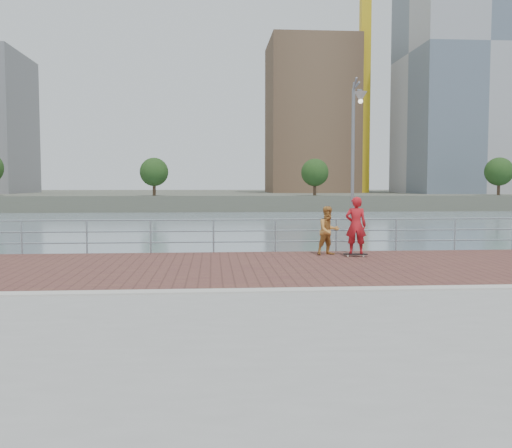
{
  "coord_description": "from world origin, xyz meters",
  "views": [
    {
      "loc": [
        -1.05,
        -11.78,
        2.27
      ],
      "look_at": [
        0.0,
        2.0,
        1.3
      ],
      "focal_mm": 40.0,
      "sensor_mm": 36.0,
      "label": 1
    }
  ],
  "objects": [
    {
      "name": "shoreline_trees",
      "position": [
        8.48,
        77.0,
        4.45
      ],
      "size": [
        144.93,
        5.2,
        6.94
      ],
      "color": "#473323",
      "rests_on": "far_shore"
    },
    {
      "name": "skyline",
      "position": [
        32.26,
        104.4,
        23.26
      ],
      "size": [
        233.0,
        41.0,
        65.76
      ],
      "color": "#ADA38E",
      "rests_on": "far_shore"
    },
    {
      "name": "curb",
      "position": [
        0.0,
        0.0,
        0.03
      ],
      "size": [
        40.0,
        0.4,
        0.06
      ],
      "primitive_type": "cube",
      "color": "#B7B5AD",
      "rests_on": "seawall"
    },
    {
      "name": "skateboarder",
      "position": [
        3.39,
        5.57,
        0.99
      ],
      "size": [
        0.71,
        0.54,
        1.78
      ],
      "primitive_type": "imported",
      "rotation": [
        0.0,
        0.0,
        2.96
      ],
      "color": "red",
      "rests_on": "skateboard"
    },
    {
      "name": "street_lamp",
      "position": [
        3.49,
        6.11,
        3.82
      ],
      "size": [
        0.39,
        1.14,
        5.37
      ],
      "color": "slate",
      "rests_on": "brick_lane"
    },
    {
      "name": "bystander",
      "position": [
        2.62,
        6.02,
        0.79
      ],
      "size": [
        0.9,
        0.8,
        1.55
      ],
      "primitive_type": "imported",
      "rotation": [
        0.0,
        0.0,
        0.33
      ],
      "color": "#BE7F38",
      "rests_on": "brick_lane"
    },
    {
      "name": "water",
      "position": [
        0.0,
        0.0,
        -2.0
      ],
      "size": [
        400.0,
        400.0,
        0.0
      ],
      "primitive_type": "plane",
      "color": "slate",
      "rests_on": "ground"
    },
    {
      "name": "far_shore",
      "position": [
        0.0,
        122.5,
        -0.75
      ],
      "size": [
        320.0,
        95.0,
        2.5
      ],
      "primitive_type": "cube",
      "color": "#4C5142",
      "rests_on": "ground"
    },
    {
      "name": "tower_crane",
      "position": [
        27.36,
        104.0,
        33.5
      ],
      "size": [
        47.0,
        2.0,
        50.7
      ],
      "color": "gold",
      "rests_on": "far_shore"
    },
    {
      "name": "seawall",
      "position": [
        0.0,
        -5.0,
        -1.0
      ],
      "size": [
        40.0,
        24.0,
        2.0
      ],
      "primitive_type": "cube",
      "color": "gray",
      "rests_on": "ground"
    },
    {
      "name": "brick_lane",
      "position": [
        0.0,
        3.6,
        0.01
      ],
      "size": [
        40.0,
        6.8,
        0.02
      ],
      "primitive_type": "cube",
      "color": "brown",
      "rests_on": "seawall"
    },
    {
      "name": "skateboard",
      "position": [
        3.39,
        5.57,
        0.09
      ],
      "size": [
        0.77,
        0.33,
        0.09
      ],
      "rotation": [
        0.0,
        0.0,
        -0.19
      ],
      "color": "black",
      "rests_on": "brick_lane"
    },
    {
      "name": "guardrail",
      "position": [
        0.0,
        7.0,
        0.69
      ],
      "size": [
        39.06,
        0.06,
        1.13
      ],
      "color": "#8C9EA8",
      "rests_on": "brick_lane"
    }
  ]
}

